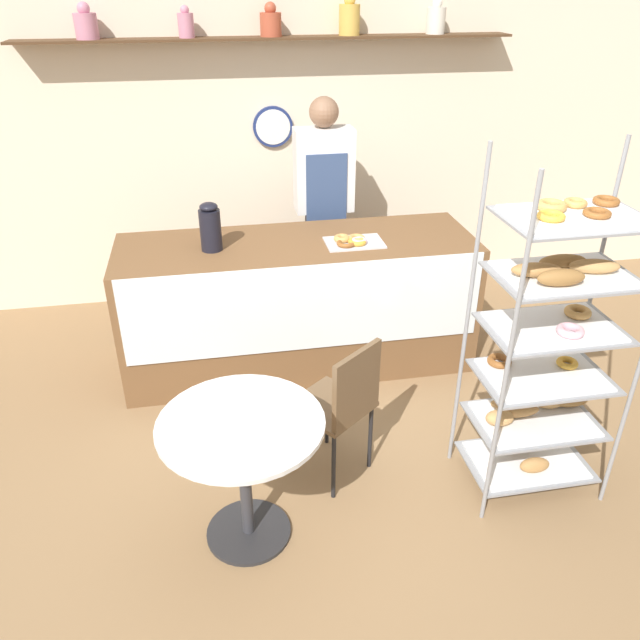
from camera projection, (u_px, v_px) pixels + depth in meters
name	position (u px, v px, depth m)	size (l,w,h in m)	color
ground_plane	(335.00, 481.00, 3.52)	(14.00, 14.00, 0.00)	olive
back_wall	(273.00, 135.00, 5.06)	(10.00, 0.30, 2.70)	beige
display_counter	(298.00, 304.00, 4.40)	(2.42, 0.79, 0.93)	brown
pastry_rack	(547.00, 349.00, 3.14)	(0.71, 0.49, 1.85)	gray
person_worker	(324.00, 204.00, 4.80)	(0.44, 0.23, 1.75)	#282833
cafe_table	(243.00, 451.00, 2.93)	(0.78, 0.78, 0.71)	#262628
cafe_chair	(343.00, 400.00, 3.31)	(0.53, 0.53, 0.86)	black
coffee_carafe	(210.00, 227.00, 3.99)	(0.14, 0.14, 0.32)	black
donut_tray_counter	(353.00, 241.00, 4.14)	(0.38, 0.26, 0.05)	silver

